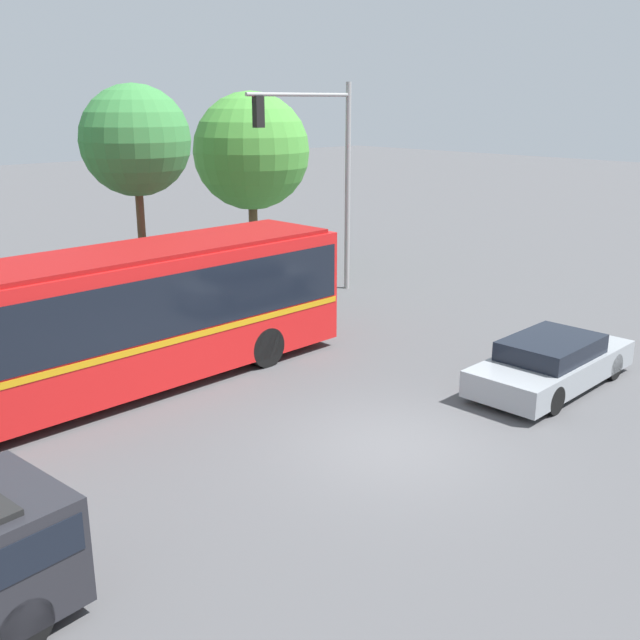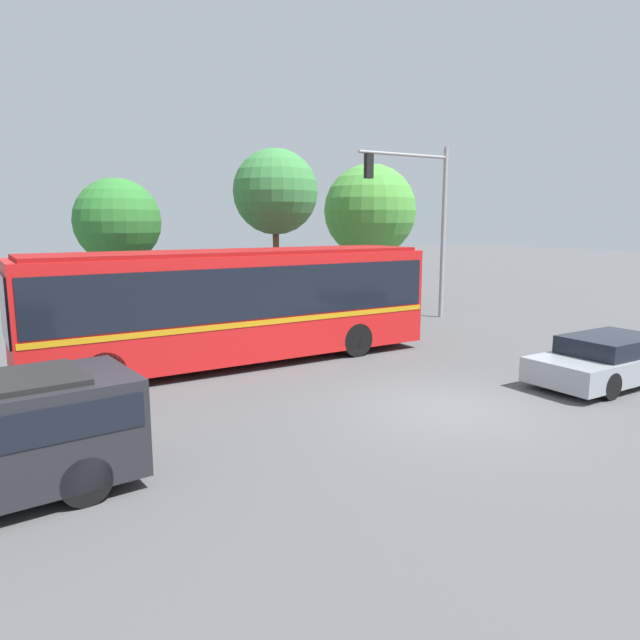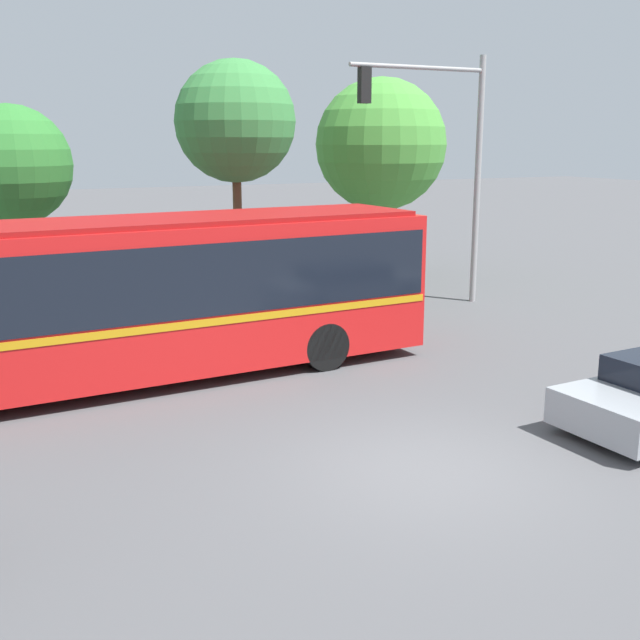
{
  "view_description": "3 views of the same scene",
  "coord_description": "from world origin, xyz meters",
  "px_view_note": "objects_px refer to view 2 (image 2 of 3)",
  "views": [
    {
      "loc": [
        -9.7,
        -8.51,
        6.32
      ],
      "look_at": [
        1.69,
        3.86,
        1.32
      ],
      "focal_mm": 41.4,
      "sensor_mm": 36.0,
      "label": 1
    },
    {
      "loc": [
        -8.2,
        -8.89,
        3.92
      ],
      "look_at": [
        -1.13,
        3.53,
        1.5
      ],
      "focal_mm": 32.29,
      "sensor_mm": 36.0,
      "label": 2
    },
    {
      "loc": [
        -5.96,
        -8.58,
        4.62
      ],
      "look_at": [
        -0.23,
        2.88,
        1.64
      ],
      "focal_mm": 43.36,
      "sensor_mm": 36.0,
      "label": 3
    }
  ],
  "objects_px": {
    "street_tree_right": "(370,211)",
    "traffic_light_pole": "(424,210)",
    "street_tree_left": "(117,222)",
    "street_tree_centre": "(275,192)",
    "sedan_foreground": "(612,360)",
    "city_bus": "(237,300)"
  },
  "relations": [
    {
      "from": "city_bus",
      "to": "street_tree_left",
      "type": "distance_m",
      "value": 8.6
    },
    {
      "from": "city_bus",
      "to": "street_tree_right",
      "type": "xyz_separation_m",
      "value": [
        10.15,
        8.28,
        2.67
      ]
    },
    {
      "from": "traffic_light_pole",
      "to": "street_tree_right",
      "type": "height_order",
      "value": "traffic_light_pole"
    },
    {
      "from": "sedan_foreground",
      "to": "street_tree_left",
      "type": "relative_size",
      "value": 0.85
    },
    {
      "from": "city_bus",
      "to": "street_tree_right",
      "type": "relative_size",
      "value": 1.72
    },
    {
      "from": "sedan_foreground",
      "to": "street_tree_left",
      "type": "bearing_deg",
      "value": 118.57
    },
    {
      "from": "city_bus",
      "to": "traffic_light_pole",
      "type": "height_order",
      "value": "traffic_light_pole"
    },
    {
      "from": "street_tree_left",
      "to": "street_tree_right",
      "type": "relative_size",
      "value": 0.84
    },
    {
      "from": "sedan_foreground",
      "to": "street_tree_centre",
      "type": "bearing_deg",
      "value": 100.48
    },
    {
      "from": "street_tree_right",
      "to": "traffic_light_pole",
      "type": "bearing_deg",
      "value": -98.89
    },
    {
      "from": "street_tree_centre",
      "to": "street_tree_right",
      "type": "xyz_separation_m",
      "value": [
        5.86,
        1.79,
        -0.65
      ]
    },
    {
      "from": "traffic_light_pole",
      "to": "street_tree_left",
      "type": "distance_m",
      "value": 11.98
    },
    {
      "from": "sedan_foreground",
      "to": "city_bus",
      "type": "bearing_deg",
      "value": 135.81
    },
    {
      "from": "city_bus",
      "to": "sedan_foreground",
      "type": "relative_size",
      "value": 2.4
    },
    {
      "from": "street_tree_centre",
      "to": "street_tree_left",
      "type": "bearing_deg",
      "value": 163.88
    },
    {
      "from": "sedan_foreground",
      "to": "traffic_light_pole",
      "type": "distance_m",
      "value": 10.75
    },
    {
      "from": "street_tree_centre",
      "to": "street_tree_right",
      "type": "bearing_deg",
      "value": 17.03
    },
    {
      "from": "street_tree_right",
      "to": "street_tree_left",
      "type": "bearing_deg",
      "value": -179.5
    },
    {
      "from": "sedan_foreground",
      "to": "street_tree_right",
      "type": "bearing_deg",
      "value": 76.5
    },
    {
      "from": "city_bus",
      "to": "street_tree_centre",
      "type": "relative_size",
      "value": 1.68
    },
    {
      "from": "street_tree_left",
      "to": "street_tree_right",
      "type": "bearing_deg",
      "value": 0.5
    },
    {
      "from": "city_bus",
      "to": "traffic_light_pole",
      "type": "relative_size",
      "value": 1.66
    }
  ]
}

